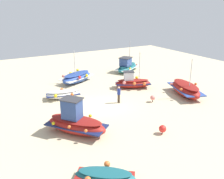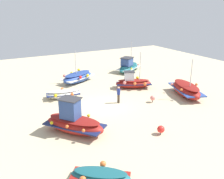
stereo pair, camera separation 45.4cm
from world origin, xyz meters
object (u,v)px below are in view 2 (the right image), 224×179
at_px(fishing_boat_2, 133,83).
at_px(fishing_boat_4, 63,94).
at_px(fishing_boat_1, 74,122).
at_px(fishing_boat_6, 186,89).
at_px(mooring_buoy_0, 153,98).
at_px(fishing_boat_5, 100,176).
at_px(person_walking, 119,94).
at_px(fishing_boat_0, 78,77).
at_px(mooring_buoy_1, 161,129).
at_px(fishing_boat_3, 128,66).

height_order(fishing_boat_2, fishing_boat_4, fishing_boat_2).
xyz_separation_m(fishing_boat_1, fishing_boat_6, (1.80, -12.85, -0.13)).
bearing_deg(fishing_boat_1, mooring_buoy_0, -114.73).
xyz_separation_m(fishing_boat_1, mooring_buoy_0, (1.97, -8.72, -0.38)).
relative_size(fishing_boat_4, fishing_boat_5, 1.09).
bearing_deg(person_walking, fishing_boat_0, 85.24).
distance_m(fishing_boat_0, person_walking, 8.20).
relative_size(fishing_boat_0, person_walking, 2.96).
distance_m(fishing_boat_2, mooring_buoy_1, 10.65).
bearing_deg(person_walking, fishing_boat_2, 28.57).
height_order(fishing_boat_2, fishing_boat_3, fishing_boat_3).
height_order(fishing_boat_5, fishing_boat_6, fishing_boat_6).
xyz_separation_m(fishing_boat_0, fishing_boat_2, (-5.06, -4.63, 0.00)).
xyz_separation_m(fishing_boat_4, fishing_boat_6, (-5.43, -11.30, 0.25)).
xyz_separation_m(fishing_boat_2, person_walking, (-3.09, 3.69, 0.31)).
xyz_separation_m(fishing_boat_0, fishing_boat_4, (-4.35, 3.28, -0.19)).
xyz_separation_m(fishing_boat_2, fishing_boat_3, (6.37, -3.40, 0.07)).
xyz_separation_m(fishing_boat_6, mooring_buoy_0, (0.17, 4.13, -0.25)).
bearing_deg(fishing_boat_4, fishing_boat_3, -141.21).
bearing_deg(fishing_boat_3, person_walking, 22.18).
height_order(fishing_boat_2, person_walking, fishing_boat_2).
height_order(fishing_boat_1, fishing_boat_4, fishing_boat_1).
height_order(fishing_boat_4, mooring_buoy_1, fishing_boat_4).
bearing_deg(fishing_boat_5, fishing_boat_4, -62.22).
bearing_deg(fishing_boat_2, fishing_boat_0, -22.28).
xyz_separation_m(fishing_boat_3, mooring_buoy_0, (-10.92, 4.14, -0.27)).
bearing_deg(fishing_boat_6, fishing_boat_4, 82.92).
relative_size(fishing_boat_1, fishing_boat_3, 0.97).
bearing_deg(fishing_boat_1, fishing_boat_5, 135.41).
bearing_deg(person_walking, fishing_boat_1, -160.68).
relative_size(person_walking, mooring_buoy_0, 2.38).
height_order(fishing_boat_4, fishing_boat_5, fishing_boat_4).
relative_size(mooring_buoy_0, mooring_buoy_1, 1.01).
distance_m(fishing_boat_3, mooring_buoy_0, 11.68).
xyz_separation_m(fishing_boat_4, mooring_buoy_0, (-5.26, -7.17, -0.00)).
height_order(fishing_boat_1, mooring_buoy_0, fishing_boat_1).
distance_m(fishing_boat_3, fishing_boat_5, 23.16).
height_order(fishing_boat_0, person_walking, fishing_boat_0).
relative_size(fishing_boat_0, mooring_buoy_1, 7.11).
bearing_deg(fishing_boat_6, person_walking, 95.60).
xyz_separation_m(fishing_boat_3, fishing_boat_6, (-11.09, 0.01, -0.02)).
bearing_deg(fishing_boat_5, fishing_boat_6, -112.90).
bearing_deg(fishing_boat_0, fishing_boat_2, -73.41).
bearing_deg(mooring_buoy_0, mooring_buoy_1, 147.96).
height_order(fishing_boat_1, fishing_boat_2, fishing_boat_2).
bearing_deg(fishing_boat_3, fishing_boat_4, -4.40).
distance_m(fishing_boat_5, mooring_buoy_1, 6.64).
xyz_separation_m(fishing_boat_1, fishing_boat_5, (-5.86, 0.73, -0.44)).
relative_size(fishing_boat_5, fishing_boat_6, 0.63).
xyz_separation_m(fishing_boat_5, person_walking, (9.29, -6.51, 0.56)).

